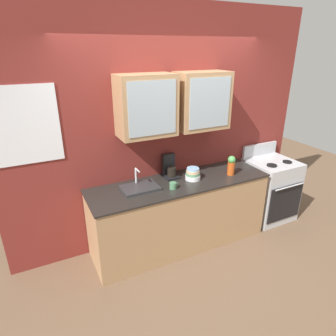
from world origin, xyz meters
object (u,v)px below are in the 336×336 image
at_px(stove_range, 269,189).
at_px(cup_near_sink, 173,186).
at_px(sink_faucet, 140,187).
at_px(coffee_maker, 170,169).
at_px(vase, 231,165).
at_px(bowl_stack, 193,174).

distance_m(stove_range, cup_near_sink, 1.74).
bearing_deg(sink_faucet, coffee_maker, 18.12).
xyz_separation_m(stove_range, cup_near_sink, (-1.67, -0.12, 0.47)).
distance_m(stove_range, vase, 1.01).
bearing_deg(vase, coffee_maker, 158.02).
distance_m(bowl_stack, cup_near_sink, 0.36).
relative_size(stove_range, vase, 4.25).
bearing_deg(cup_near_sink, stove_range, 4.15).
height_order(vase, cup_near_sink, vase).
height_order(vase, coffee_maker, coffee_maker).
xyz_separation_m(stove_range, vase, (-0.83, -0.09, 0.56)).
bearing_deg(stove_range, bowl_stack, 179.91).
distance_m(stove_range, bowl_stack, 1.43).
bearing_deg(bowl_stack, coffee_maker, 138.00).
xyz_separation_m(stove_range, coffee_maker, (-1.55, 0.20, 0.54)).
bearing_deg(coffee_maker, sink_faucet, -161.88).
xyz_separation_m(sink_faucet, vase, (1.18, -0.14, 0.11)).
height_order(stove_range, cup_near_sink, stove_range).
relative_size(sink_faucet, vase, 1.66).
relative_size(stove_range, sink_faucet, 2.56).
xyz_separation_m(bowl_stack, cup_near_sink, (-0.33, -0.12, -0.03)).
bearing_deg(bowl_stack, sink_faucet, 176.40).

